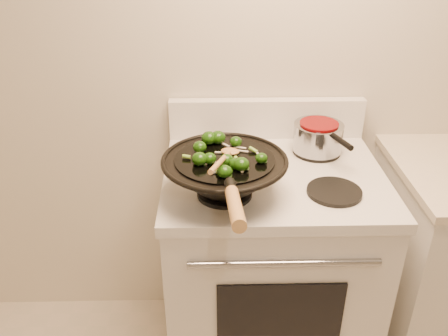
{
  "coord_description": "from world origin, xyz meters",
  "views": [
    {
      "loc": [
        -0.46,
        -0.3,
        1.74
      ],
      "look_at": [
        -0.42,
        1.0,
        1.03
      ],
      "focal_mm": 38.0,
      "sensor_mm": 36.0,
      "label": 1
    }
  ],
  "objects": [
    {
      "name": "stove",
      "position": [
        -0.24,
        1.17,
        0.47
      ],
      "size": [
        0.78,
        0.67,
        1.08
      ],
      "color": "white",
      "rests_on": "ground"
    },
    {
      "name": "saucepan",
      "position": [
        -0.06,
        1.32,
        0.99
      ],
      "size": [
        0.19,
        0.29,
        0.11
      ],
      "color": "#96979E",
      "rests_on": "stove"
    },
    {
      "name": "wok",
      "position": [
        -0.42,
        1.01,
        1.0
      ],
      "size": [
        0.4,
        0.67,
        0.21
      ],
      "color": "black",
      "rests_on": "stove"
    },
    {
      "name": "stirfry",
      "position": [
        -0.43,
        1.02,
        1.07
      ],
      "size": [
        0.27,
        0.28,
        0.05
      ],
      "color": "#153908",
      "rests_on": "wok"
    },
    {
      "name": "wooden_spoon",
      "position": [
        -0.42,
        0.98,
        1.08
      ],
      "size": [
        0.1,
        0.27,
        0.07
      ],
      "color": "#B27F46",
      "rests_on": "wok"
    }
  ]
}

